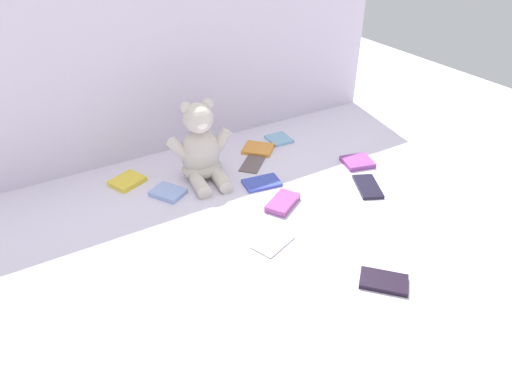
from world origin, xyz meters
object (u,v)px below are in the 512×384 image
teddy_bear (201,150)px  book_case_9 (279,139)px  book_case_1 (262,183)px  book_case_3 (168,193)px  book_case_8 (258,149)px  book_case_2 (253,162)px  book_case_7 (127,181)px  book_case_0 (384,281)px  book_case_6 (357,161)px  book_case_4 (273,242)px  book_case_5 (368,186)px  book_case_10 (283,203)px

teddy_bear → book_case_9: teddy_bear is taller
book_case_1 → book_case_3: 0.30m
book_case_3 → book_case_8: book_case_3 is taller
book_case_2 → book_case_8: 0.10m
book_case_7 → teddy_bear: bearing=-133.8°
book_case_7 → book_case_0: bearing=-175.6°
teddy_bear → book_case_9: size_ratio=2.92×
book_case_3 → book_case_6: bearing=135.9°
book_case_1 → book_case_4: 0.30m
book_case_4 → book_case_5: book_case_5 is taller
teddy_bear → book_case_10: 0.32m
book_case_0 → book_case_9: book_case_0 is taller
book_case_3 → book_case_9: 0.53m
book_case_5 → book_case_0: bearing=-101.1°
book_case_0 → teddy_bear: bearing=60.4°
book_case_2 → book_case_7: book_case_7 is taller
teddy_bear → book_case_2: (0.19, -0.01, -0.10)m
book_case_2 → book_case_5: (0.24, -0.33, 0.00)m
book_case_1 → book_case_7: size_ratio=1.19×
book_case_1 → book_case_8: 0.23m
book_case_0 → book_case_10: (-0.03, 0.41, 0.00)m
teddy_bear → book_case_8: bearing=20.7°
book_case_3 → book_case_10: bearing=109.3°
book_case_3 → book_case_4: size_ratio=0.88×
book_case_5 → book_case_10: 0.30m
teddy_bear → book_case_10: size_ratio=2.26×
book_case_3 → book_case_7: book_case_7 is taller
book_case_1 → book_case_5: size_ratio=0.87×
book_case_3 → book_case_5: book_case_3 is taller
book_case_7 → book_case_9: book_case_7 is taller
teddy_bear → book_case_5: teddy_bear is taller
book_case_1 → book_case_6: (0.36, -0.06, 0.00)m
book_case_5 → book_case_8: (-0.17, 0.40, 0.00)m
book_case_8 → book_case_9: 0.11m
teddy_bear → book_case_8: size_ratio=2.50×
book_case_2 → book_case_5: bearing=173.0°
book_case_2 → book_case_7: 0.44m
book_case_1 → book_case_3: size_ratio=1.18×
book_case_6 → book_case_9: book_case_6 is taller
book_case_8 → book_case_10: book_case_10 is taller
book_case_3 → book_case_10: (0.28, -0.24, 0.00)m
book_case_6 → book_case_7: same height
book_case_1 → book_case_2: bearing=170.2°
book_case_8 → book_case_9: bearing=-29.6°
teddy_bear → book_case_10: (0.14, -0.28, -0.09)m
book_case_0 → book_case_5: (0.26, 0.35, -0.00)m
book_case_10 → teddy_bear: bearing=-4.4°
book_case_4 → book_case_6: 0.54m
book_case_1 → book_case_10: (-0.01, -0.14, 0.00)m
teddy_bear → book_case_7: (-0.23, 0.09, -0.09)m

